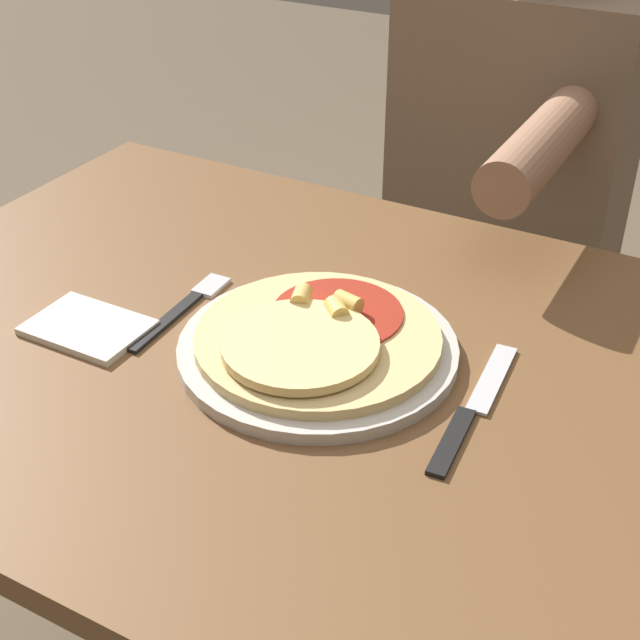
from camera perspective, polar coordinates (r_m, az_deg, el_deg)
dining_table at (r=1.01m, az=-0.59°, el=-7.69°), size 1.09×0.75×0.73m
plate at (r=0.93m, az=0.00°, el=-1.70°), size 0.29×0.29×0.01m
pizza at (r=0.92m, az=-0.20°, el=-1.01°), size 0.26×0.26×0.04m
fork at (r=1.02m, az=-8.63°, el=0.88°), size 0.03×0.18×0.00m
knife at (r=0.87m, az=9.77°, el=-5.57°), size 0.03×0.22×0.00m
napkin at (r=1.00m, az=-14.63°, el=-0.46°), size 0.13×0.09×0.01m
person_diner at (r=1.48m, az=12.14°, el=8.97°), size 0.35×0.52×1.18m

